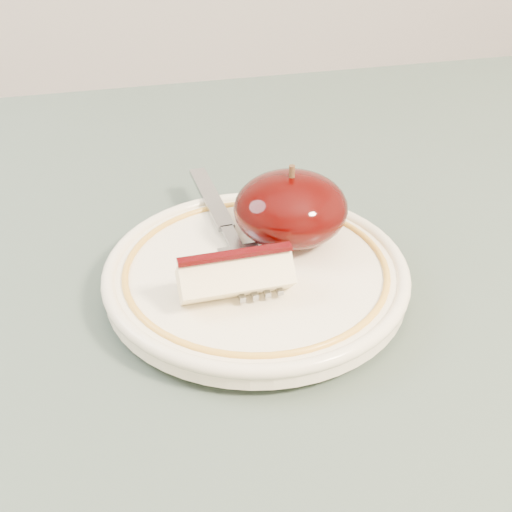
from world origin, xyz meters
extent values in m
cylinder|color=brown|center=(0.40, 0.40, 0.35)|extent=(0.05, 0.05, 0.71)
cube|color=#415048|center=(0.00, 0.00, 0.73)|extent=(0.90, 0.90, 0.04)
cylinder|color=white|center=(0.00, 0.06, 0.75)|extent=(0.11, 0.11, 0.01)
cylinder|color=white|center=(0.00, 0.06, 0.76)|extent=(0.19, 0.19, 0.01)
torus|color=white|center=(0.00, 0.06, 0.77)|extent=(0.20, 0.20, 0.01)
torus|color=gold|center=(0.00, 0.06, 0.77)|extent=(0.17, 0.17, 0.00)
ellipsoid|color=black|center=(0.03, 0.09, 0.79)|extent=(0.08, 0.07, 0.05)
cylinder|color=#472D19|center=(0.03, 0.09, 0.82)|extent=(0.00, 0.00, 0.01)
cube|color=#FCEDB9|center=(-0.02, 0.04, 0.78)|extent=(0.07, 0.03, 0.03)
cube|color=#340103|center=(-0.02, 0.04, 0.80)|extent=(0.07, 0.01, 0.00)
cube|color=gray|center=(-0.01, 0.15, 0.77)|extent=(0.02, 0.09, 0.00)
cube|color=gray|center=(-0.01, 0.10, 0.77)|extent=(0.01, 0.03, 0.00)
cube|color=gray|center=(-0.01, 0.07, 0.77)|extent=(0.03, 0.02, 0.00)
cube|color=gray|center=(0.01, 0.05, 0.77)|extent=(0.01, 0.04, 0.00)
cube|color=gray|center=(0.00, 0.05, 0.77)|extent=(0.01, 0.04, 0.00)
cube|color=gray|center=(-0.01, 0.04, 0.77)|extent=(0.01, 0.04, 0.00)
cube|color=gray|center=(-0.02, 0.04, 0.77)|extent=(0.01, 0.04, 0.00)
camera|label=1|loc=(-0.08, -0.30, 1.03)|focal=50.00mm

